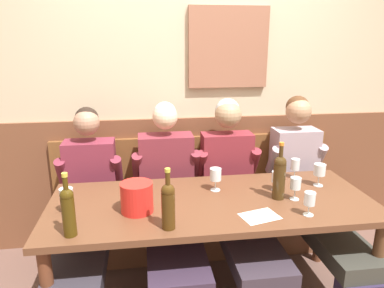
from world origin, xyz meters
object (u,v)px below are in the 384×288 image
(wine_bottle_amber_mid, at_px, (168,204))
(wine_bottle_green_tall, at_px, (68,210))
(person_left_seat, at_px, (170,203))
(wine_glass_center_rear, at_px, (216,175))
(wine_glass_by_bottle, at_px, (277,178))
(wine_glass_mid_left, at_px, (296,185))
(wine_glass_right_end, at_px, (66,196))
(person_right_seat, at_px, (310,189))
(person_center_right_seat, at_px, (237,197))
(wine_glass_mid_right, at_px, (295,166))
(wall_bench, at_px, (196,218))
(ice_bucket, at_px, (137,197))
(person_center_left_seat, at_px, (86,209))
(wine_bottle_clear_water, at_px, (279,176))
(wine_glass_center_front, at_px, (310,200))
(dining_table, at_px, (212,212))
(wine_glass_near_bucket, at_px, (320,170))

(wine_bottle_amber_mid, distance_m, wine_bottle_green_tall, 0.51)
(person_left_seat, distance_m, wine_glass_center_rear, 0.41)
(wine_bottle_green_tall, bearing_deg, wine_glass_by_bottle, 17.68)
(wine_glass_mid_left, bearing_deg, wine_glass_right_end, 179.09)
(person_left_seat, height_order, wine_glass_right_end, person_left_seat)
(wine_bottle_amber_mid, relative_size, wine_bottle_green_tall, 0.99)
(person_right_seat, distance_m, wine_glass_center_rear, 0.81)
(person_center_right_seat, height_order, wine_glass_mid_right, person_center_right_seat)
(wall_bench, relative_size, wine_glass_mid_left, 15.83)
(ice_bucket, bearing_deg, wine_glass_by_bottle, 10.96)
(wine_bottle_amber_mid, distance_m, wine_glass_by_bottle, 0.86)
(person_center_left_seat, distance_m, wine_glass_mid_right, 1.51)
(wine_bottle_amber_mid, xyz_separation_m, wine_glass_mid_right, (0.97, 0.60, -0.05))
(ice_bucket, bearing_deg, wine_glass_right_end, 173.17)
(wine_bottle_clear_water, xyz_separation_m, wine_glass_center_front, (0.09, -0.24, -0.06))
(person_center_right_seat, distance_m, wine_glass_center_front, 0.66)
(person_center_left_seat, xyz_separation_m, person_right_seat, (1.64, 0.03, 0.03))
(wall_bench, xyz_separation_m, wine_glass_mid_left, (0.52, -0.72, 0.57))
(person_center_right_seat, bearing_deg, wine_bottle_amber_mid, -132.00)
(dining_table, bearing_deg, wine_bottle_clear_water, -3.60)
(person_left_seat, distance_m, person_right_seat, 1.06)
(person_left_seat, xyz_separation_m, wine_glass_center_rear, (0.29, -0.14, 0.25))
(wine_glass_by_bottle, bearing_deg, wine_glass_near_bucket, 6.69)
(wall_bench, xyz_separation_m, wine_glass_right_end, (-0.87, -0.70, 0.57))
(wine_glass_mid_left, bearing_deg, wine_glass_center_front, -92.02)
(wine_bottle_amber_mid, height_order, wine_glass_center_rear, wine_bottle_amber_mid)
(wine_bottle_amber_mid, bearing_deg, wall_bench, 72.90)
(wine_glass_near_bucket, relative_size, wine_glass_right_end, 1.06)
(person_center_left_seat, relative_size, wine_glass_mid_right, 8.62)
(wall_bench, bearing_deg, wine_glass_center_rear, -84.16)
(person_left_seat, relative_size, wine_glass_mid_right, 8.80)
(wine_glass_by_bottle, relative_size, wine_glass_right_end, 0.89)
(wine_bottle_clear_water, distance_m, wine_glass_near_bucket, 0.39)
(wine_glass_mid_left, distance_m, wine_glass_center_front, 0.21)
(ice_bucket, height_order, wine_glass_near_bucket, ice_bucket)
(person_left_seat, bearing_deg, person_right_seat, 1.05)
(ice_bucket, bearing_deg, wall_bench, 58.07)
(ice_bucket, height_order, wine_bottle_green_tall, wine_bottle_green_tall)
(wine_glass_right_end, height_order, wine_glass_center_front, wine_glass_right_end)
(person_right_seat, bearing_deg, ice_bucket, -162.61)
(wine_bottle_clear_water, relative_size, wine_glass_center_front, 2.61)
(wine_glass_center_rear, distance_m, wine_glass_right_end, 0.94)
(wine_glass_mid_right, relative_size, wine_glass_mid_left, 0.98)
(person_center_left_seat, bearing_deg, ice_bucket, -46.29)
(wine_glass_right_end, bearing_deg, wine_bottle_amber_mid, -25.33)
(wine_glass_right_end, height_order, wine_glass_mid_left, same)
(wine_glass_by_bottle, distance_m, wine_glass_right_end, 1.33)
(person_center_left_seat, relative_size, wine_bottle_clear_water, 3.36)
(person_center_right_seat, bearing_deg, wine_glass_right_end, -163.38)
(wall_bench, bearing_deg, dining_table, -90.00)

